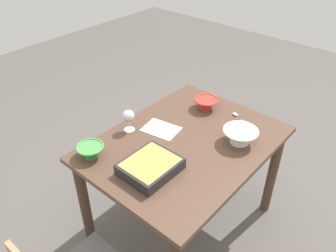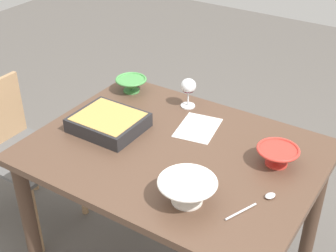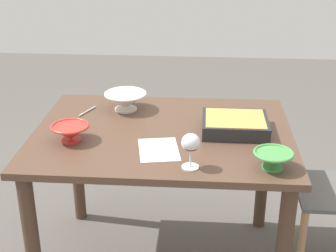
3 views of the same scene
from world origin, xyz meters
name	(u,v)px [view 1 (image 1 of 3)]	position (x,y,z in m)	size (l,w,h in m)	color
ground_plane	(182,223)	(0.00, 0.00, 0.00)	(8.00, 8.00, 0.00)	#5B5651
dining_table	(185,157)	(0.00, 0.00, 0.64)	(1.19, 0.90, 0.76)	brown
wine_glass	(128,117)	(-0.14, 0.34, 0.86)	(0.07, 0.07, 0.15)	white
casserole_dish	(150,166)	(-0.33, -0.02, 0.80)	(0.30, 0.26, 0.07)	#262628
mixing_bowl	(90,150)	(-0.46, 0.32, 0.80)	(0.16, 0.16, 0.07)	#4C994C
small_bowl	(240,135)	(0.21, -0.25, 0.81)	(0.22, 0.22, 0.09)	white
serving_bowl	(206,103)	(0.40, 0.13, 0.80)	(0.17, 0.17, 0.08)	red
serving_spoon	(239,118)	(0.44, -0.12, 0.77)	(0.11, 0.22, 0.01)	silver
napkin	(161,129)	(0.00, 0.20, 0.76)	(0.17, 0.23, 0.00)	white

